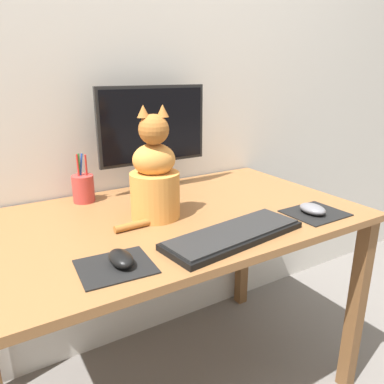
# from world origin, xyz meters

# --- Properties ---
(wall_back) EXTENTS (7.00, 0.04, 2.50)m
(wall_back) POSITION_xyz_m (0.00, 0.41, 1.25)
(wall_back) COLOR beige
(wall_back) RESTS_ON ground_plane
(desk) EXTENTS (1.29, 0.76, 0.75)m
(desk) POSITION_xyz_m (0.00, 0.00, 0.65)
(desk) COLOR brown
(desk) RESTS_ON ground_plane
(monitor) EXTENTS (0.45, 0.17, 0.41)m
(monitor) POSITION_xyz_m (0.08, 0.28, 0.98)
(monitor) COLOR black
(monitor) RESTS_ON desk
(keyboard) EXTENTS (0.46, 0.21, 0.02)m
(keyboard) POSITION_xyz_m (0.07, -0.26, 0.76)
(keyboard) COLOR black
(keyboard) RESTS_ON desk
(mousepad_left) EXTENTS (0.19, 0.17, 0.00)m
(mousepad_left) POSITION_xyz_m (-0.29, -0.24, 0.75)
(mousepad_left) COLOR black
(mousepad_left) RESTS_ON desk
(mousepad_right) EXTENTS (0.19, 0.17, 0.00)m
(mousepad_right) POSITION_xyz_m (0.43, -0.25, 0.75)
(mousepad_right) COLOR black
(mousepad_right) RESTS_ON desk
(computer_mouse_left) EXTENTS (0.06, 0.10, 0.03)m
(computer_mouse_left) POSITION_xyz_m (-0.27, -0.24, 0.77)
(computer_mouse_left) COLOR black
(computer_mouse_left) RESTS_ON mousepad_left
(computer_mouse_right) EXTENTS (0.07, 0.10, 0.03)m
(computer_mouse_right) POSITION_xyz_m (0.41, -0.25, 0.77)
(computer_mouse_right) COLOR slate
(computer_mouse_right) RESTS_ON mousepad_right
(cat) EXTENTS (0.27, 0.20, 0.37)m
(cat) POSITION_xyz_m (-0.05, 0.01, 0.88)
(cat) COLOR #D6893D
(cat) RESTS_ON desk
(pen_cup) EXTENTS (0.08, 0.08, 0.18)m
(pen_cup) POSITION_xyz_m (-0.21, 0.29, 0.80)
(pen_cup) COLOR #B23833
(pen_cup) RESTS_ON desk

